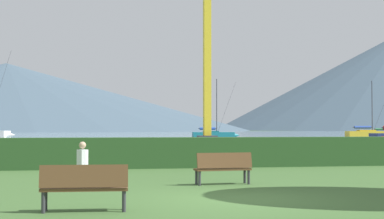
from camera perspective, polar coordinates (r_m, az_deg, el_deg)
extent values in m
plane|color=#3D602D|center=(13.94, 4.21, -8.75)|extent=(1000.00, 1000.00, 0.00)
cube|color=gray|center=(150.42, -9.34, -2.41)|extent=(320.00, 246.00, 0.00)
cube|color=#284C23|center=(24.65, -2.40, -4.23)|extent=(80.00, 1.20, 1.28)
cube|color=gold|center=(99.05, 16.93, -2.36)|extent=(7.41, 3.33, 1.13)
cube|color=gold|center=(98.90, 16.71, -2.13)|extent=(2.85, 2.04, 0.72)
cylinder|color=#333338|center=(99.32, 17.24, 0.19)|extent=(0.14, 0.14, 8.74)
cylinder|color=#333338|center=(98.70, 16.39, -1.69)|extent=(3.21, 0.52, 0.12)
cylinder|color=#2847A3|center=(98.70, 16.39, -1.69)|extent=(2.77, 0.79, 0.45)
cylinder|color=#333338|center=(99.92, 18.15, 0.06)|extent=(3.38, 0.45, 8.31)
cube|color=black|center=(109.99, 18.30, -2.18)|extent=(2.34, 1.74, 0.57)
cylinder|color=#333338|center=(109.83, 18.07, -1.86)|extent=(2.55, 0.57, 0.10)
cylinder|color=#2D7542|center=(109.83, 18.07, -1.86)|extent=(2.22, 0.75, 0.36)
cone|color=white|center=(88.50, -17.31, -2.40)|extent=(1.56, 1.34, 1.05)
cube|color=#19707A|center=(89.62, 2.10, -2.55)|extent=(6.51, 2.72, 1.00)
cone|color=#19707A|center=(90.18, 4.38, -2.54)|extent=(1.16, 0.94, 0.85)
cube|color=#16646E|center=(89.57, 1.87, -2.32)|extent=(2.48, 1.72, 0.63)
cylinder|color=#333338|center=(89.74, 2.44, 0.25)|extent=(0.13, 0.13, 8.68)
cylinder|color=#333338|center=(89.50, 1.53, -1.88)|extent=(2.86, 0.36, 0.11)
cylinder|color=#2847A3|center=(89.50, 1.53, -1.88)|extent=(2.45, 0.61, 0.40)
cylinder|color=#333338|center=(89.96, 3.38, 0.11)|extent=(3.01, 0.29, 8.25)
cube|color=brown|center=(12.02, -10.49, -7.68)|extent=(1.77, 0.57, 0.06)
cube|color=brown|center=(11.81, -10.54, -6.44)|extent=(1.75, 0.24, 0.45)
cylinder|color=#333338|center=(12.18, -6.69, -8.68)|extent=(0.08, 0.08, 0.45)
cylinder|color=#333338|center=(12.28, -14.17, -8.58)|extent=(0.08, 0.08, 0.45)
cylinder|color=#333338|center=(11.86, -6.69, -8.87)|extent=(0.08, 0.08, 0.45)
cylinder|color=#333338|center=(11.96, -14.37, -8.77)|extent=(0.08, 0.08, 0.45)
cube|color=brown|center=(17.38, 3.02, -5.88)|extent=(1.72, 0.59, 0.06)
cube|color=brown|center=(17.19, 3.21, -5.00)|extent=(1.69, 0.27, 0.45)
cylinder|color=#333338|center=(17.81, 5.19, -6.50)|extent=(0.08, 0.08, 0.45)
cylinder|color=#333338|center=(17.33, 0.44, -6.64)|extent=(0.08, 0.08, 0.45)
cylinder|color=#333338|center=(17.50, 5.58, -6.58)|extent=(0.08, 0.08, 0.45)
cylinder|color=#333338|center=(17.02, 0.75, -6.73)|extent=(0.08, 0.08, 0.45)
cylinder|color=#2D3347|center=(18.51, -10.73, -6.30)|extent=(0.14, 0.14, 0.45)
cylinder|color=#2D3347|center=(18.69, -10.68, -6.25)|extent=(0.14, 0.14, 0.45)
cylinder|color=silver|center=(18.57, -10.69, -4.74)|extent=(0.36, 0.36, 0.55)
cylinder|color=silver|center=(18.33, -10.76, -4.69)|extent=(0.09, 0.09, 0.49)
cylinder|color=silver|center=(18.80, -10.63, -4.62)|extent=(0.09, 0.09, 0.49)
sphere|color=tan|center=(18.55, -10.68, -3.46)|extent=(0.22, 0.22, 0.22)
cube|color=#333338|center=(65.28, 1.50, -2.92)|extent=(2.00, 2.00, 0.80)
cube|color=gold|center=(65.64, 1.50, 4.30)|extent=(0.80, 0.80, 15.70)
cone|color=#425666|center=(342.32, -17.77, 1.19)|extent=(274.08, 274.08, 37.97)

